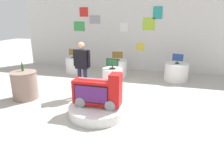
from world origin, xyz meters
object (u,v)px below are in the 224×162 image
display_pedestal_right_rear (74,65)px  side_table_round (25,85)px  tv_on_far_right (178,58)px  bottle_on_side_table (22,67)px  shopper_browsing_near_truck (82,65)px  display_pedestal_far_right (176,72)px  tv_on_right_rear (73,53)px  display_pedestal_center_rear (112,78)px  display_pedestal_left_rear (118,68)px  tv_on_left_rear (118,55)px  tv_on_center_rear (112,63)px  main_display_pedestal (98,110)px  novelty_firetruck_tv (98,93)px

display_pedestal_right_rear → side_table_round: side_table_round is taller
display_pedestal_right_rear → tv_on_far_right: (4.36, -0.04, 0.56)m
side_table_round → bottle_on_side_table: bottle_on_side_table is taller
shopper_browsing_near_truck → side_table_round: bearing=-159.0°
display_pedestal_far_right → tv_on_right_rear: bearing=179.6°
display_pedestal_far_right → display_pedestal_center_rear: bearing=-146.4°
display_pedestal_left_rear → tv_on_left_rear: size_ratio=1.59×
display_pedestal_center_rear → bottle_on_side_table: bottle_on_side_table is taller
tv_on_left_rear → tv_on_right_rear: (-2.01, 0.03, 0.01)m
tv_on_center_rear → tv_on_right_rear: 2.64m
side_table_round → display_pedestal_right_rear: bearing=88.0°
display_pedestal_left_rear → tv_on_center_rear: bearing=-83.6°
main_display_pedestal → display_pedestal_far_right: 4.12m
display_pedestal_center_rear → tv_on_right_rear: bearing=145.7°
display_pedestal_right_rear → shopper_browsing_near_truck: (1.52, -2.55, 0.66)m
main_display_pedestal → tv_on_far_right: (1.99, 3.59, 0.78)m
display_pedestal_left_rear → display_pedestal_center_rear: size_ratio=1.10×
tv_on_right_rear → side_table_round: (-0.11, -3.17, -0.47)m
display_pedestal_left_rear → tv_on_right_rear: 2.09m
novelty_firetruck_tv → display_pedestal_left_rear: 3.63m
main_display_pedestal → novelty_firetruck_tv: size_ratio=1.22×
novelty_firetruck_tv → tv_on_right_rear: (-2.40, 3.63, 0.30)m
shopper_browsing_near_truck → novelty_firetruck_tv: bearing=-51.0°
display_pedestal_far_right → shopper_browsing_near_truck: 3.85m
tv_on_right_rear → shopper_browsing_near_truck: bearing=-59.2°
display_pedestal_left_rear → tv_on_center_rear: tv_on_center_rear is taller
display_pedestal_right_rear → tv_on_right_rear: (0.00, -0.00, 0.56)m
tv_on_right_rear → display_pedestal_far_right: bearing=-0.4°
side_table_round → shopper_browsing_near_truck: 1.84m
display_pedestal_left_rear → tv_on_center_rear: 1.56m
display_pedestal_left_rear → tv_on_right_rear: (-2.01, 0.03, 0.56)m
side_table_round → tv_on_far_right: bearing=35.0°
tv_on_right_rear → side_table_round: tv_on_right_rear is taller
display_pedestal_far_right → bottle_on_side_table: bottle_on_side_table is taller
display_pedestal_center_rear → tv_on_far_right: 2.68m
tv_on_center_rear → display_pedestal_right_rear: size_ratio=0.59×
display_pedestal_left_rear → tv_on_left_rear: bearing=-102.8°
main_display_pedestal → shopper_browsing_near_truck: 1.63m
tv_on_far_right → bottle_on_side_table: bottle_on_side_table is taller
tv_on_right_rear → bottle_on_side_table: size_ratio=1.68×
display_pedestal_left_rear → bottle_on_side_table: bearing=-125.9°
tv_on_center_rear → tv_on_far_right: size_ratio=0.96×
main_display_pedestal → tv_on_far_right: 4.18m
side_table_round → bottle_on_side_table: 0.53m
display_pedestal_right_rear → tv_on_far_right: 4.40m
tv_on_left_rear → tv_on_far_right: tv_on_far_right is taller
display_pedestal_left_rear → side_table_round: 3.80m
main_display_pedestal → display_pedestal_right_rear: 4.34m
tv_on_far_right → bottle_on_side_table: 5.48m
tv_on_left_rear → display_pedestal_center_rear: tv_on_left_rear is taller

